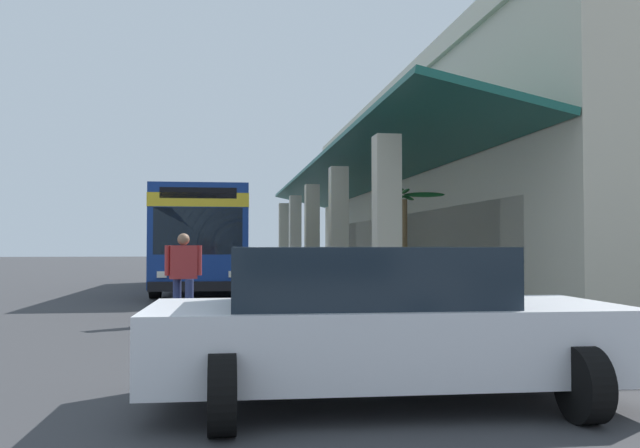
{
  "coord_description": "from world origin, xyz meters",
  "views": [
    {
      "loc": [
        28.64,
        -0.62,
        1.49
      ],
      "look_at": [
        10.66,
        2.11,
        2.08
      ],
      "focal_mm": 36.86,
      "sensor_mm": 36.0,
      "label": 1
    }
  ],
  "objects_px": {
    "potted_palm": "(405,277)",
    "transit_bus": "(208,234)",
    "pedestrian": "(183,273)",
    "parked_sedan_white": "(379,323)"
  },
  "relations": [
    {
      "from": "parked_sedan_white",
      "to": "pedestrian",
      "type": "relative_size",
      "value": 2.6
    },
    {
      "from": "parked_sedan_white",
      "to": "pedestrian",
      "type": "height_order",
      "value": "pedestrian"
    },
    {
      "from": "transit_bus",
      "to": "potted_palm",
      "type": "bearing_deg",
      "value": 38.47
    },
    {
      "from": "parked_sedan_white",
      "to": "potted_palm",
      "type": "height_order",
      "value": "potted_palm"
    },
    {
      "from": "pedestrian",
      "to": "potted_palm",
      "type": "xyz_separation_m",
      "value": [
        -3.4,
        5.32,
        -0.28
      ]
    },
    {
      "from": "transit_bus",
      "to": "pedestrian",
      "type": "height_order",
      "value": "transit_bus"
    },
    {
      "from": "transit_bus",
      "to": "pedestrian",
      "type": "distance_m",
      "value": 9.79
    },
    {
      "from": "parked_sedan_white",
      "to": "pedestrian",
      "type": "distance_m",
      "value": 7.03
    },
    {
      "from": "potted_palm",
      "to": "transit_bus",
      "type": "bearing_deg",
      "value": -141.53
    },
    {
      "from": "transit_bus",
      "to": "parked_sedan_white",
      "type": "relative_size",
      "value": 2.53
    }
  ]
}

